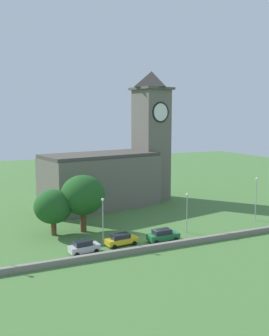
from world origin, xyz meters
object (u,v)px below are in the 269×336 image
Objects in this scene: streetlamp_east_mid at (256,192)px; car_green at (163,235)px; church at (116,166)px; streetlamp_west_mid at (103,214)px; streetlamp_central at (187,206)px; tree_by_tower at (83,195)px; car_silver at (84,247)px; tree_riverside_west at (53,207)px; car_yellow at (121,239)px.

car_green is at bearing -171.13° from streetlamp_east_mid.
church is 28.50m from streetlamp_east_mid.
streetlamp_west_mid is 1.08× the size of streetlamp_central.
tree_by_tower is (-9.42, 9.34, 5.03)m from car_green.
tree_riverside_west reaches higher than car_silver.
tree_riverside_west is (-4.70, 0.23, -1.43)m from tree_by_tower.
car_yellow is at bearing -47.82° from tree_riverside_west.
car_silver is 5.92m from car_yellow.
car_yellow is at bearing -109.62° from church.
church is 3.79× the size of streetlamp_east_mid.
tree_by_tower is 1.27× the size of tree_riverside_west.
tree_riverside_west is at bearing 158.94° from streetlamp_central.
tree_by_tower reaches higher than streetlamp_central.
church reaches higher than tree_by_tower.
car_silver reaches higher than car_yellow.
tree_by_tower is (-29.72, 6.17, 0.84)m from streetlamp_east_mid.
streetlamp_central is 16.57m from tree_by_tower.
car_yellow is 0.62× the size of streetlamp_east_mid.
streetlamp_central is at bearing 20.96° from car_green.
church is 25.90m from streetlamp_west_mid.
church is at bearing 84.66° from car_green.
car_yellow is at bearing 9.72° from car_silver.
church is 3.21× the size of tree_by_tower.
car_silver is 0.55× the size of streetlamp_east_mid.
church is 19.78m from tree_by_tower.
church is at bearing 64.59° from streetlamp_west_mid.
streetlamp_central is 0.70× the size of tree_by_tower.
streetlamp_central is 0.89× the size of tree_riverside_west.
tree_riverside_west is at bearing 169.46° from streetlamp_east_mid.
tree_riverside_west is (-19.51, 7.51, 0.19)m from streetlamp_central.
car_silver is 0.88× the size of car_yellow.
car_green is 20.97m from streetlamp_east_mid.
tree_riverside_west is (-5.45, 7.66, -0.11)m from streetlamp_west_mid.
tree_riverside_west reaches higher than streetlamp_west_mid.
streetlamp_east_mid is at bearing 4.24° from streetlamp_central.
car_green is at bearing -8.31° from car_yellow.
church is 6.93× the size of car_silver.
car_silver is 17.95m from streetlamp_central.
car_yellow is at bearing 171.69° from car_green.
streetlamp_east_mid is (32.41, 3.25, 4.18)m from car_silver.
church is 4.60× the size of streetlamp_central.
streetlamp_east_mid is 30.36m from tree_by_tower.
car_silver is at bearing -105.94° from tree_by_tower.
church reaches higher than streetlamp_east_mid.
car_yellow is 12.24m from tree_riverside_west.
car_yellow is 4.59m from streetlamp_west_mid.
streetlamp_central is at bearing -26.19° from tree_by_tower.
streetlamp_east_mid is (28.97, 1.26, 0.48)m from streetlamp_west_mid.
car_silver is 12.11m from car_green.
church reaches higher than car_silver.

